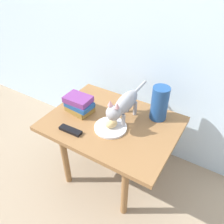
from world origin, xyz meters
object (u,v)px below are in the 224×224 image
at_px(plate, 111,127).
at_px(tv_remote, 70,130).
at_px(book_stack, 79,104).
at_px(green_vase, 160,103).
at_px(side_table, 112,129).
at_px(cat, 124,105).
at_px(bread_roll, 111,124).

distance_m(plate, tv_remote, 0.25).
height_order(book_stack, tv_remote, book_stack).
height_order(plate, green_vase, green_vase).
xyz_separation_m(side_table, cat, (0.06, 0.04, 0.20)).
bearing_deg(plate, tv_remote, -141.45).
bearing_deg(tv_remote, side_table, 49.56).
bearing_deg(book_stack, plate, -8.54).
relative_size(bread_roll, book_stack, 0.42).
bearing_deg(side_table, cat, 36.07).
height_order(bread_roll, book_stack, book_stack).
relative_size(plate, bread_roll, 2.56).
relative_size(side_table, green_vase, 3.65).
bearing_deg(plate, green_vase, 50.75).
relative_size(plate, green_vase, 0.89).
distance_m(cat, book_stack, 0.32).
xyz_separation_m(plate, cat, (0.03, 0.10, 0.13)).
relative_size(book_stack, tv_remote, 1.28).
bearing_deg(plate, book_stack, 171.46).
bearing_deg(bread_roll, book_stack, 171.72).
bearing_deg(plate, side_table, 113.32).
bearing_deg(green_vase, plate, -129.25).
bearing_deg(cat, tv_remote, -131.61).
bearing_deg(tv_remote, plate, 36.45).
height_order(cat, tv_remote, cat).
bearing_deg(bread_roll, tv_remote, -141.94).
xyz_separation_m(bread_roll, book_stack, (-0.28, 0.04, 0.02)).
bearing_deg(cat, side_table, -143.93).
xyz_separation_m(cat, tv_remote, (-0.23, -0.26, -0.12)).
xyz_separation_m(plate, green_vase, (0.21, 0.26, 0.11)).
xyz_separation_m(cat, book_stack, (-0.31, -0.06, -0.07)).
bearing_deg(side_table, green_vase, 40.04).
xyz_separation_m(bread_roll, cat, (0.03, 0.10, 0.09)).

